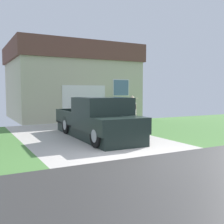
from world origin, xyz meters
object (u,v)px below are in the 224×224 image
Objects in this scene: pickup_truck at (100,120)px; handbag at (136,135)px; house_with_garage at (70,82)px; wheeled_trash_bin at (111,113)px; person_with_hat at (132,114)px.

handbag is at bearing 162.25° from pickup_truck.
house_with_garage reaches higher than handbag.
person_with_hat is at bearing -107.84° from wheeled_trash_bin.
person_with_hat is at bearing 173.67° from pickup_truck.
pickup_truck is 1.43m from person_with_hat.
pickup_truck is 5.13× the size of wheeled_trash_bin.
house_with_garage is at bearing 102.36° from wheeled_trash_bin.
pickup_truck is at bearing -122.31° from wheeled_trash_bin.
person_with_hat reaches higher than wheeled_trash_bin.
person_with_hat is at bearing -93.67° from house_with_garage.
pickup_truck is 0.66× the size of house_with_garage.
wheeled_trash_bin reaches higher than handbag.
handbag is at bearing -107.06° from wheeled_trash_bin.
person_with_hat is at bearing 86.93° from handbag.
wheeled_trash_bin is (1.58, 4.90, -0.36)m from person_with_hat.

